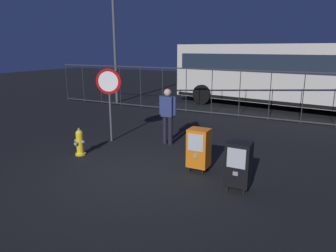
{
  "coord_description": "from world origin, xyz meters",
  "views": [
    {
      "loc": [
        3.77,
        -5.48,
        2.81
      ],
      "look_at": [
        0.3,
        1.2,
        0.9
      ],
      "focal_mm": 32.87,
      "sensor_mm": 36.0,
      "label": 1
    }
  ],
  "objects_px": {
    "newspaper_box_primary": "(238,164)",
    "fire_hydrant": "(80,142)",
    "stop_sign": "(109,90)",
    "bus_near": "(285,72)",
    "pedestrian": "(168,113)",
    "newspaper_box_secondary": "(199,148)",
    "street_light_near_left": "(114,16)"
  },
  "relations": [
    {
      "from": "newspaper_box_secondary",
      "to": "pedestrian",
      "type": "bearing_deg",
      "value": 136.4
    },
    {
      "from": "newspaper_box_secondary",
      "to": "fire_hydrant",
      "type": "bearing_deg",
      "value": -172.65
    },
    {
      "from": "fire_hydrant",
      "to": "newspaper_box_secondary",
      "type": "height_order",
      "value": "newspaper_box_secondary"
    },
    {
      "from": "newspaper_box_secondary",
      "to": "street_light_near_left",
      "type": "bearing_deg",
      "value": 137.42
    },
    {
      "from": "stop_sign",
      "to": "newspaper_box_secondary",
      "type": "bearing_deg",
      "value": -16.68
    },
    {
      "from": "newspaper_box_secondary",
      "to": "street_light_near_left",
      "type": "xyz_separation_m",
      "value": [
        -7.41,
        6.81,
        3.81
      ]
    },
    {
      "from": "pedestrian",
      "to": "bus_near",
      "type": "height_order",
      "value": "bus_near"
    },
    {
      "from": "newspaper_box_primary",
      "to": "street_light_near_left",
      "type": "height_order",
      "value": "street_light_near_left"
    },
    {
      "from": "fire_hydrant",
      "to": "newspaper_box_primary",
      "type": "height_order",
      "value": "newspaper_box_primary"
    },
    {
      "from": "bus_near",
      "to": "newspaper_box_primary",
      "type": "bearing_deg",
      "value": -78.78
    },
    {
      "from": "stop_sign",
      "to": "pedestrian",
      "type": "relative_size",
      "value": 1.34
    },
    {
      "from": "newspaper_box_primary",
      "to": "pedestrian",
      "type": "bearing_deg",
      "value": 141.94
    },
    {
      "from": "fire_hydrant",
      "to": "stop_sign",
      "type": "relative_size",
      "value": 0.33
    },
    {
      "from": "fire_hydrant",
      "to": "bus_near",
      "type": "distance_m",
      "value": 10.41
    },
    {
      "from": "stop_sign",
      "to": "bus_near",
      "type": "height_order",
      "value": "bus_near"
    },
    {
      "from": "newspaper_box_primary",
      "to": "fire_hydrant",
      "type": "bearing_deg",
      "value": 177.98
    },
    {
      "from": "bus_near",
      "to": "street_light_near_left",
      "type": "distance_m",
      "value": 8.78
    },
    {
      "from": "bus_near",
      "to": "street_light_near_left",
      "type": "xyz_separation_m",
      "value": [
        -8.03,
        -2.33,
        2.67
      ]
    },
    {
      "from": "pedestrian",
      "to": "bus_near",
      "type": "distance_m",
      "value": 7.96
    },
    {
      "from": "pedestrian",
      "to": "newspaper_box_primary",
      "type": "bearing_deg",
      "value": -38.06
    },
    {
      "from": "pedestrian",
      "to": "newspaper_box_secondary",
      "type": "bearing_deg",
      "value": -43.6
    },
    {
      "from": "stop_sign",
      "to": "pedestrian",
      "type": "height_order",
      "value": "stop_sign"
    },
    {
      "from": "street_light_near_left",
      "to": "fire_hydrant",
      "type": "bearing_deg",
      "value": -60.15
    },
    {
      "from": "newspaper_box_secondary",
      "to": "street_light_near_left",
      "type": "relative_size",
      "value": 0.13
    },
    {
      "from": "newspaper_box_primary",
      "to": "pedestrian",
      "type": "height_order",
      "value": "pedestrian"
    },
    {
      "from": "stop_sign",
      "to": "street_light_near_left",
      "type": "distance_m",
      "value": 7.64
    },
    {
      "from": "newspaper_box_primary",
      "to": "stop_sign",
      "type": "bearing_deg",
      "value": 160.38
    },
    {
      "from": "street_light_near_left",
      "to": "newspaper_box_primary",
      "type": "bearing_deg",
      "value": -41.0
    },
    {
      "from": "fire_hydrant",
      "to": "newspaper_box_secondary",
      "type": "xyz_separation_m",
      "value": [
        3.26,
        0.42,
        0.22
      ]
    },
    {
      "from": "pedestrian",
      "to": "bus_near",
      "type": "bearing_deg",
      "value": 73.62
    },
    {
      "from": "fire_hydrant",
      "to": "newspaper_box_primary",
      "type": "distance_m",
      "value": 4.35
    },
    {
      "from": "newspaper_box_primary",
      "to": "stop_sign",
      "type": "relative_size",
      "value": 0.46
    }
  ]
}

